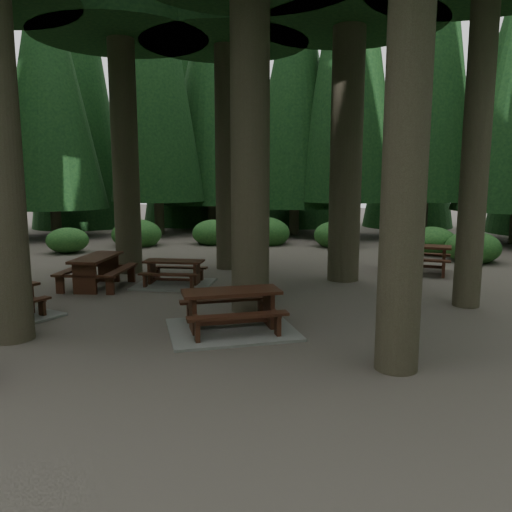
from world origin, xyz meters
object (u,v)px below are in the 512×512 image
(picnic_table_a, at_px, (232,317))
(picnic_table_d, at_px, (417,254))
(picnic_table_c, at_px, (174,277))
(picnic_table_b, at_px, (97,267))

(picnic_table_a, bearing_deg, picnic_table_d, 33.63)
(picnic_table_d, bearing_deg, picnic_table_c, -144.68)
(picnic_table_b, height_order, picnic_table_c, picnic_table_b)
(picnic_table_c, bearing_deg, picnic_table_b, -163.93)
(picnic_table_a, relative_size, picnic_table_b, 1.36)
(picnic_table_c, height_order, picnic_table_d, picnic_table_d)
(picnic_table_d, bearing_deg, picnic_table_b, -146.03)
(picnic_table_b, bearing_deg, picnic_table_a, -130.10)
(picnic_table_b, bearing_deg, picnic_table_c, -76.16)
(picnic_table_c, bearing_deg, picnic_table_a, -59.23)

